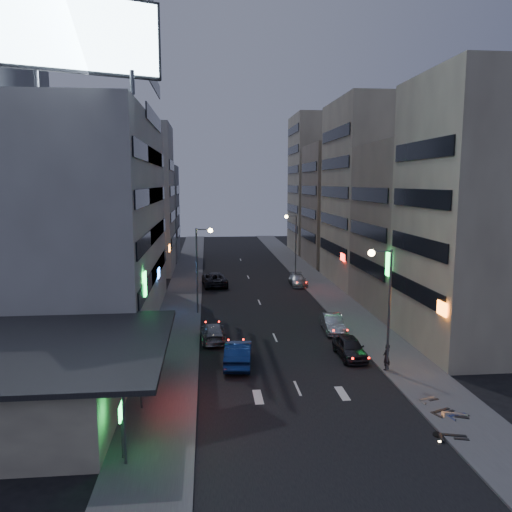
{
  "coord_description": "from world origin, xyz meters",
  "views": [
    {
      "loc": [
        -5.3,
        -24.24,
        12.31
      ],
      "look_at": [
        -1.01,
        19.29,
        5.86
      ],
      "focal_mm": 35.0,
      "sensor_mm": 36.0,
      "label": 1
    }
  ],
  "objects": [
    {
      "name": "ground",
      "position": [
        0.0,
        0.0,
        0.0
      ],
      "size": [
        180.0,
        180.0,
        0.0
      ],
      "primitive_type": "plane",
      "color": "black",
      "rests_on": "ground"
    },
    {
      "name": "sidewalk_left",
      "position": [
        -8.0,
        30.0,
        0.06
      ],
      "size": [
        4.0,
        120.0,
        0.12
      ],
      "primitive_type": "cube",
      "color": "#4C4C4F",
      "rests_on": "ground"
    },
    {
      "name": "sidewalk_right",
      "position": [
        8.0,
        30.0,
        0.06
      ],
      "size": [
        4.0,
        120.0,
        0.12
      ],
      "primitive_type": "cube",
      "color": "#4C4C4F",
      "rests_on": "ground"
    },
    {
      "name": "food_court",
      "position": [
        -13.9,
        2.0,
        1.98
      ],
      "size": [
        11.0,
        13.0,
        3.88
      ],
      "color": "beige",
      "rests_on": "ground"
    },
    {
      "name": "white_building",
      "position": [
        -17.0,
        20.0,
        9.0
      ],
      "size": [
        14.0,
        24.0,
        18.0
      ],
      "primitive_type": "cube",
      "color": "#B9B8B3",
      "rests_on": "ground"
    },
    {
      "name": "shophouse_near",
      "position": [
        15.0,
        10.5,
        10.0
      ],
      "size": [
        10.0,
        11.0,
        20.0
      ],
      "primitive_type": "cube",
      "color": "beige",
      "rests_on": "ground"
    },
    {
      "name": "shophouse_mid",
      "position": [
        15.5,
        22.0,
        8.0
      ],
      "size": [
        11.0,
        12.0,
        16.0
      ],
      "primitive_type": "cube",
      "color": "gray",
      "rests_on": "ground"
    },
    {
      "name": "shophouse_far",
      "position": [
        15.0,
        35.0,
        11.0
      ],
      "size": [
        10.0,
        14.0,
        22.0
      ],
      "primitive_type": "cube",
      "color": "beige",
      "rests_on": "ground"
    },
    {
      "name": "far_left_a",
      "position": [
        -15.5,
        45.0,
        10.0
      ],
      "size": [
        11.0,
        10.0,
        20.0
      ],
      "primitive_type": "cube",
      "color": "#B9B8B3",
      "rests_on": "ground"
    },
    {
      "name": "far_left_b",
      "position": [
        -16.0,
        58.0,
        7.5
      ],
      "size": [
        12.0,
        10.0,
        15.0
      ],
      "primitive_type": "cube",
      "color": "gray",
      "rests_on": "ground"
    },
    {
      "name": "far_right_a",
      "position": [
        15.5,
        50.0,
        9.0
      ],
      "size": [
        11.0,
        12.0,
        18.0
      ],
      "primitive_type": "cube",
      "color": "gray",
      "rests_on": "ground"
    },
    {
      "name": "far_right_b",
      "position": [
        16.0,
        64.0,
        12.0
      ],
      "size": [
        12.0,
        12.0,
        24.0
      ],
      "primitive_type": "cube",
      "color": "beige",
      "rests_on": "ground"
    },
    {
      "name": "billboard",
      "position": [
        -12.99,
        9.97,
        21.66
      ],
      "size": [
        9.52,
        3.75,
        6.2
      ],
      "rotation": [
        0.0,
        0.0,
        0.35
      ],
      "color": "#595B60",
      "rests_on": "white_building"
    },
    {
      "name": "street_lamp_right_near",
      "position": [
        5.9,
        6.0,
        5.36
      ],
      "size": [
        1.6,
        0.44,
        8.02
      ],
      "color": "#595B60",
      "rests_on": "sidewalk_right"
    },
    {
      "name": "street_lamp_left",
      "position": [
        -5.9,
        22.0,
        5.36
      ],
      "size": [
        1.6,
        0.44,
        8.02
      ],
      "color": "#595B60",
      "rests_on": "sidewalk_left"
    },
    {
      "name": "street_lamp_right_far",
      "position": [
        5.9,
        40.0,
        5.36
      ],
      "size": [
        1.6,
        0.44,
        8.02
      ],
      "color": "#595B60",
      "rests_on": "sidewalk_right"
    },
    {
      "name": "parked_car_right_near",
      "position": [
        4.67,
        9.01,
        0.74
      ],
      "size": [
        1.78,
        4.34,
        1.47
      ],
      "primitive_type": "imported",
      "rotation": [
        0.0,
        0.0,
        0.01
      ],
      "color": "#292A2F",
      "rests_on": "ground"
    },
    {
      "name": "parked_car_right_mid",
      "position": [
        5.0,
        15.2,
        0.71
      ],
      "size": [
        1.8,
        4.43,
        1.43
      ],
      "primitive_type": "imported",
      "rotation": [
        0.0,
        0.0,
        -0.07
      ],
      "color": "#AAAEB2",
      "rests_on": "ground"
    },
    {
      "name": "parked_car_left",
      "position": [
        -4.5,
        34.82,
        0.82
      ],
      "size": [
        3.26,
        6.14,
        1.64
      ],
      "primitive_type": "imported",
      "rotation": [
        0.0,
        0.0,
        3.23
      ],
      "color": "black",
      "rests_on": "ground"
    },
    {
      "name": "parked_car_right_far",
      "position": [
        5.53,
        34.01,
        0.67
      ],
      "size": [
        1.96,
        4.63,
        1.33
      ],
      "primitive_type": "imported",
      "rotation": [
        0.0,
        0.0,
        -0.02
      ],
      "color": "#A1A5A9",
      "rests_on": "ground"
    },
    {
      "name": "road_car_blue",
      "position": [
        -3.3,
        8.28,
        0.82
      ],
      "size": [
        2.26,
        5.13,
        1.64
      ],
      "primitive_type": "imported",
      "rotation": [
        0.0,
        0.0,
        3.03
      ],
      "color": "navy",
      "rests_on": "ground"
    },
    {
      "name": "road_car_silver",
      "position": [
        -4.98,
        13.71,
        0.68
      ],
      "size": [
        2.12,
        4.77,
        1.36
      ],
      "primitive_type": "imported",
      "rotation": [
        0.0,
        0.0,
        3.19
      ],
      "color": "gray",
      "rests_on": "ground"
    },
    {
      "name": "person",
      "position": [
        6.3,
        6.12,
        0.98
      ],
      "size": [
        0.75,
        0.71,
        1.73
      ],
      "primitive_type": "imported",
      "rotation": [
        0.0,
        0.0,
        3.8
      ],
      "color": "black",
      "rests_on": "sidewalk_right"
    },
    {
      "name": "scooter_black_a",
      "position": [
        7.13,
        -2.63,
        0.71
      ],
      "size": [
        1.15,
        2.04,
        1.18
      ],
      "primitive_type": null,
      "rotation": [
        0.0,
        0.0,
        1.3
      ],
      "color": "black",
      "rests_on": "sidewalk_right"
    },
    {
      "name": "scooter_silver_a",
      "position": [
        8.34,
        -0.56,
        0.73
      ],
      "size": [
        1.41,
        2.09,
        1.22
      ],
      "primitive_type": null,
      "rotation": [
        0.0,
        0.0,
        1.16
      ],
      "color": "#B9BAC1",
      "rests_on": "sidewalk_right"
    },
    {
      "name": "scooter_blue",
      "position": [
        8.27,
        -0.28,
        0.63
      ],
      "size": [
        0.89,
        1.75,
        1.02
      ],
      "primitive_type": null,
      "rotation": [
        0.0,
        0.0,
        1.78
      ],
      "color": "navy",
      "rests_on": "sidewalk_right"
    },
    {
      "name": "scooter_black_b",
      "position": [
        7.65,
        0.37,
        0.7
      ],
      "size": [
        1.27,
        1.98,
        1.15
      ],
      "primitive_type": null,
      "rotation": [
        0.0,
        0.0,
        1.94
      ],
      "color": "black",
      "rests_on": "sidewalk_right"
    },
    {
      "name": "scooter_silver_b",
      "position": [
        7.53,
        1.85,
        0.66
      ],
      "size": [
        1.07,
        1.86,
        1.08
      ],
      "primitive_type": null,
      "rotation": [
        0.0,
        0.0,
        1.87
      ],
      "color": "#94969B",
      "rests_on": "sidewalk_right"
    }
  ]
}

